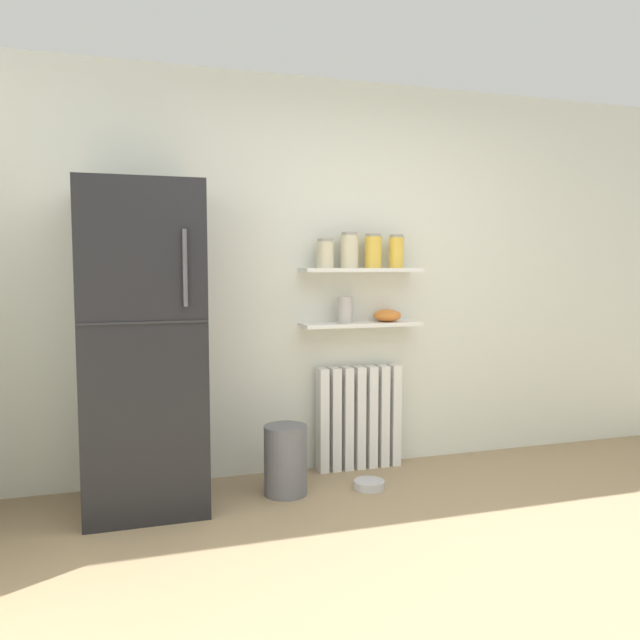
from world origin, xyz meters
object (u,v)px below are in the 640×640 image
refrigerator (142,347)px  shelf_bowl (387,315)px  vase (345,310)px  pet_food_bowl (369,485)px  storage_jar_0 (325,254)px  trash_bin (286,460)px  radiator (359,417)px  storage_jar_2 (373,251)px  storage_jar_1 (349,250)px  storage_jar_3 (396,252)px

refrigerator → shelf_bowl: bearing=8.1°
vase → pet_food_bowl: (0.03, -0.38, -1.06)m
storage_jar_0 → trash_bin: storage_jar_0 is taller
radiator → storage_jar_0: (-0.25, -0.03, 1.11)m
refrigerator → storage_jar_2: size_ratio=8.04×
refrigerator → storage_jar_2: bearing=8.7°
shelf_bowl → storage_jar_2: bearing=180.0°
pet_food_bowl → storage_jar_0: bearing=113.6°
vase → storage_jar_1: bearing=0.0°
storage_jar_2 → trash_bin: (-0.69, -0.31, -1.26)m
storage_jar_0 → storage_jar_1: storage_jar_1 is taller
storage_jar_1 → storage_jar_3: 0.34m
vase → trash_bin: bearing=-147.5°
radiator → storage_jar_3: (0.25, -0.03, 1.12)m
storage_jar_3 → storage_jar_1: bearing=-180.0°
radiator → trash_bin: radiator is taller
radiator → storage_jar_3: size_ratio=3.11×
refrigerator → trash_bin: size_ratio=4.36×
refrigerator → trash_bin: refrigerator is taller
storage_jar_3 → storage_jar_2: bearing=180.0°
refrigerator → storage_jar_3: 1.77m
radiator → shelf_bowl: size_ratio=3.75×
vase → radiator: bearing=14.6°
storage_jar_2 → pet_food_bowl: 1.51m
refrigerator → storage_jar_0: bearing=11.2°
storage_jar_1 → radiator: bearing=19.7°
storage_jar_1 → shelf_bowl: (0.27, 0.00, -0.44)m
storage_jar_2 → shelf_bowl: storage_jar_2 is taller
storage_jar_2 → trash_bin: storage_jar_2 is taller
pet_food_bowl → vase: bearing=94.2°
radiator → storage_jar_2: size_ratio=3.06×
shelf_bowl → trash_bin: shelf_bowl is taller
radiator → shelf_bowl: shelf_bowl is taller
shelf_bowl → trash_bin: size_ratio=0.44×
storage_jar_0 → storage_jar_2: storage_jar_2 is taller
refrigerator → vase: size_ratio=10.60×
storage_jar_0 → storage_jar_3: 0.50m
pet_food_bowl → storage_jar_3: bearing=48.0°
storage_jar_3 → pet_food_bowl: size_ratio=1.17×
storage_jar_1 → vase: (-0.03, 0.00, -0.39)m
shelf_bowl → pet_food_bowl: size_ratio=0.97×
refrigerator → storage_jar_3: (1.67, 0.23, 0.56)m
refrigerator → storage_jar_0: (1.16, 0.23, 0.54)m
shelf_bowl → vase: bearing=180.0°
radiator → vase: (-0.11, -0.03, 0.74)m
trash_bin → refrigerator: bearing=174.3°
vase → shelf_bowl: size_ratio=0.93×
storage_jar_2 → storage_jar_3: size_ratio=1.02×
vase → storage_jar_2: bearing=0.0°
storage_jar_0 → trash_bin: bearing=-138.5°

